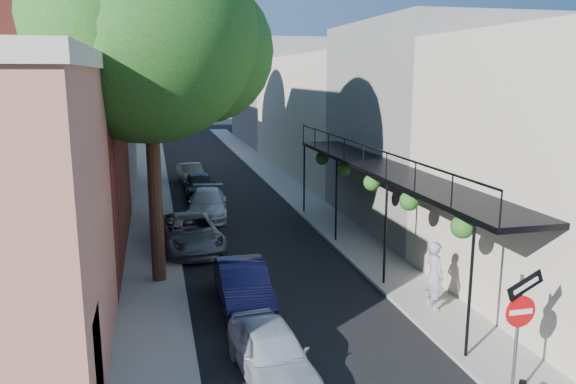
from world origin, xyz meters
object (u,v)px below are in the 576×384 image
oak_mid (158,68)px  parked_car_e (200,185)px  oak_near (162,37)px  parked_car_a (272,352)px  oak_far (157,49)px  pedestrian (434,275)px  parked_car_f (191,174)px  sign_post (520,317)px  parked_car_b (243,285)px  parked_car_c (190,233)px  parked_car_d (207,204)px

oak_mid → parked_car_e: oak_mid is taller
oak_near → parked_car_a: bearing=-74.2°
oak_far → parked_car_e: bearing=-65.1°
pedestrian → oak_near: bearing=53.4°
parked_car_f → sign_post: bearing=-86.1°
parked_car_b → parked_car_c: (-1.15, 6.04, 0.01)m
parked_car_b → parked_car_e: bearing=90.6°
parked_car_b → pedestrian: (5.25, -1.73, 0.47)m
oak_mid → oak_far: bearing=89.6°
parked_car_c → parked_car_e: parked_car_e is taller
oak_far → parked_car_e: 8.87m
parked_car_b → parked_car_f: parked_car_b is taller
parked_car_b → parked_car_e: 15.59m
sign_post → parked_car_a: (-4.56, 2.34, -1.41)m
oak_mid → parked_car_a: (2.02, -14.92, -6.43)m
oak_mid → parked_car_b: bearing=-79.4°
sign_post → oak_near: (-6.53, 9.29, 5.84)m
oak_far → parked_car_b: 21.31m
oak_mid → parked_car_f: size_ratio=2.69×
pedestrian → sign_post: bearing=167.2°
parked_car_a → sign_post: bearing=-32.0°
oak_near → parked_car_f: (1.78, 17.04, -7.25)m
sign_post → parked_car_c: bearing=114.5°
oak_near → parked_car_c: (0.82, 3.23, -7.21)m
parked_car_b → parked_car_d: bearing=90.6°
sign_post → parked_car_b: 8.05m
parked_car_a → pedestrian: (5.25, 2.41, 0.50)m
sign_post → pedestrian: 4.89m
oak_near → parked_car_d: oak_near is taller
parked_car_a → parked_car_d: parked_car_d is taller
parked_car_c → pedestrian: (6.40, -7.77, 0.46)m
sign_post → parked_car_a: bearing=152.8°
sign_post → pedestrian: sign_post is taller
parked_car_f → oak_far: bearing=174.7°
parked_car_a → parked_car_d: size_ratio=0.82×
oak_near → parked_car_e: (1.97, 12.79, -7.18)m
parked_car_b → parked_car_a: bearing=-89.4°
oak_far → oak_mid: bearing=-90.4°
sign_post → oak_near: size_ratio=0.26×
oak_near → parked_car_d: (1.97, 8.19, -7.23)m
parked_car_c → pedestrian: size_ratio=2.38×
sign_post → oak_near: bearing=125.1°
parked_car_c → parked_car_e: bearing=78.0°
parked_car_e → pedestrian: size_ratio=2.04×
sign_post → parked_car_f: size_ratio=0.79×
pedestrian → parked_car_a: bearing=110.2°
sign_post → parked_car_e: bearing=101.7°
sign_post → parked_car_f: 26.79m
parked_car_c → parked_car_d: size_ratio=1.07×
sign_post → pedestrian: bearing=81.7°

